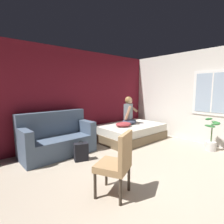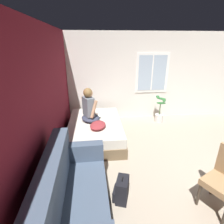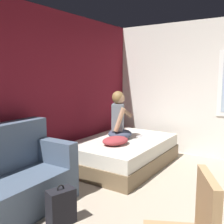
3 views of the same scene
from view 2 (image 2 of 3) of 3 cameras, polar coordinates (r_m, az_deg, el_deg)
The scene contains 10 objects.
ground_plane at distance 4.00m, azimuth 30.90°, elevation -18.19°, with size 40.00×40.00×0.00m, color tan.
wall_back_accent at distance 2.74m, azimuth -24.92°, elevation -2.19°, with size 11.09×0.16×2.70m, color maroon.
wall_side_with_window at distance 6.00m, azimuth 16.23°, elevation 11.04°, with size 0.19×7.49×2.70m.
bed at distance 4.63m, azimuth -5.50°, elevation -5.86°, with size 2.04×1.37×0.48m.
couch at distance 2.72m, azimuth -12.61°, elevation -25.35°, with size 1.72×0.87×1.04m.
person_seated at distance 4.44m, azimuth -7.40°, elevation 1.30°, with size 0.66×0.62×0.88m.
backpack at distance 3.04m, azimuth 3.16°, elevation -24.06°, with size 0.34×0.30×0.46m.
throw_pillow at distance 4.16m, azimuth -4.64°, elevation -4.34°, with size 0.48×0.36×0.14m, color #993338.
cell_phone at distance 4.88m, azimuth -3.95°, elevation -1.11°, with size 0.07×0.14×0.01m, color #B7B7BC.
potted_plant at distance 5.75m, azimuth 15.27°, elevation -0.24°, with size 0.39×0.37×0.85m.
Camera 2 is at (-2.38, 2.19, 2.36)m, focal length 28.00 mm.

